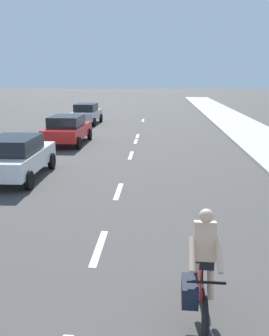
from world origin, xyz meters
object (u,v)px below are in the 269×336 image
at_px(cyclist, 201,271).
at_px(parked_car_red, 68,129).
at_px(parked_car_silver, 87,113).
at_px(parked_car_white, 16,156).

distance_m(cyclist, parked_car_red, 16.11).
bearing_deg(cyclist, parked_car_red, -67.09).
bearing_deg(parked_car_silver, cyclist, -73.19).
bearing_deg(parked_car_silver, parked_car_red, -84.22).
relative_size(cyclist, parked_car_silver, 0.45).
relative_size(cyclist, parked_car_white, 0.43).
bearing_deg(parked_car_silver, parked_car_white, -86.69).
relative_size(parked_car_white, parked_car_red, 0.98).
distance_m(parked_car_white, parked_car_silver, 15.73).
relative_size(cyclist, parked_car_red, 0.42).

